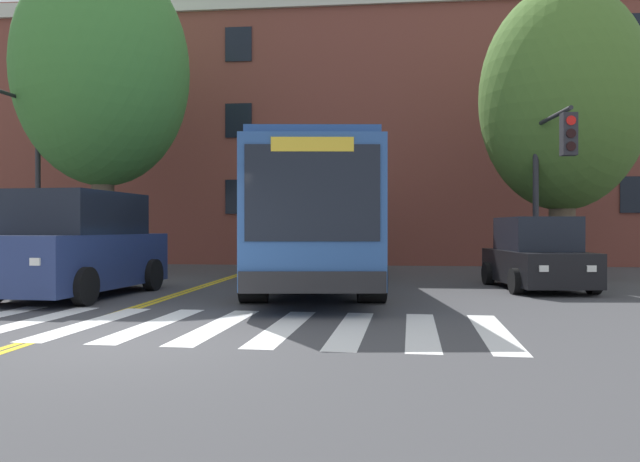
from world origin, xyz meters
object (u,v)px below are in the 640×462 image
object	(u,v)px
car_navy_near_lane	(80,247)
street_tree_curbside_large	(562,99)
traffic_light_far_corner	(3,141)
traffic_light_near_corner	(550,164)
city_bus	(313,216)
car_black_far_lane	(537,256)
street_tree_curbside_small	(103,72)

from	to	relation	value
car_navy_near_lane	street_tree_curbside_large	world-z (taller)	street_tree_curbside_large
traffic_light_far_corner	street_tree_curbside_large	size ratio (longest dim) A/B	0.69
traffic_light_near_corner	traffic_light_far_corner	bearing A→B (deg)	178.71
city_bus	traffic_light_far_corner	xyz separation A→B (m)	(-9.02, 0.54, 2.18)
traffic_light_near_corner	car_navy_near_lane	bearing A→B (deg)	-163.01
city_bus	traffic_light_far_corner	size ratio (longest dim) A/B	2.08
car_black_far_lane	street_tree_curbside_large	world-z (taller)	street_tree_curbside_large
street_tree_curbside_small	city_bus	bearing A→B (deg)	-23.24
traffic_light_far_corner	car_black_far_lane	bearing A→B (deg)	-3.54
city_bus	traffic_light_far_corner	bearing A→B (deg)	176.58
street_tree_curbside_small	street_tree_curbside_large	bearing A→B (deg)	-0.58
street_tree_curbside_large	street_tree_curbside_small	world-z (taller)	street_tree_curbside_small
car_black_far_lane	traffic_light_near_corner	xyz separation A→B (m)	(0.45, 0.57, 2.34)
city_bus	traffic_light_near_corner	bearing A→B (deg)	1.87
car_navy_near_lane	car_black_far_lane	xyz separation A→B (m)	(10.43, 2.76, -0.28)
traffic_light_near_corner	traffic_light_far_corner	distance (m)	15.10
traffic_light_near_corner	street_tree_curbside_large	world-z (taller)	street_tree_curbside_large
city_bus	car_black_far_lane	world-z (taller)	city_bus
car_navy_near_lane	street_tree_curbside_large	size ratio (longest dim) A/B	0.57
car_black_far_lane	traffic_light_near_corner	world-z (taller)	traffic_light_near_corner
traffic_light_far_corner	street_tree_curbside_small	distance (m)	4.06
traffic_light_near_corner	street_tree_curbside_small	xyz separation A→B (m)	(-13.29, 2.91, 3.43)
traffic_light_near_corner	street_tree_curbside_small	world-z (taller)	street_tree_curbside_small
car_navy_near_lane	traffic_light_near_corner	bearing A→B (deg)	16.99
traffic_light_far_corner	street_tree_curbside_large	distance (m)	16.37
city_bus	car_navy_near_lane	distance (m)	5.79
car_navy_near_lane	street_tree_curbside_small	size ratio (longest dim) A/B	0.48
city_bus	car_navy_near_lane	world-z (taller)	city_bus
car_black_far_lane	street_tree_curbside_large	distance (m)	5.82
city_bus	traffic_light_near_corner	distance (m)	6.21
city_bus	car_black_far_lane	bearing A→B (deg)	-3.75
traffic_light_far_corner	street_tree_curbside_large	bearing A→B (deg)	8.54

